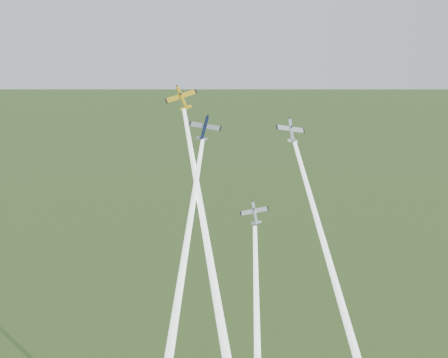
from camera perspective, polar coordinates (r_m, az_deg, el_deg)
plane_yellow at (r=140.91m, az=-4.29°, el=8.23°), size 10.68×7.49×9.15m
smoke_trail_yellow at (r=127.36m, az=-1.71°, el=-6.64°), size 14.16×42.66×56.08m
plane_navy at (r=136.67m, az=-1.99°, el=5.21°), size 9.62×7.25×7.91m
smoke_trail_navy at (r=125.80m, az=-4.26°, el=-9.33°), size 11.25×40.26×52.23m
plane_silver_right at (r=139.71m, az=6.84°, el=4.91°), size 8.36×8.58×8.49m
smoke_trail_silver_right at (r=130.29m, az=11.60°, el=-11.45°), size 18.77×45.54×61.34m
plane_silver_low at (r=128.39m, az=3.13°, el=-3.44°), size 7.52×4.89×6.96m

